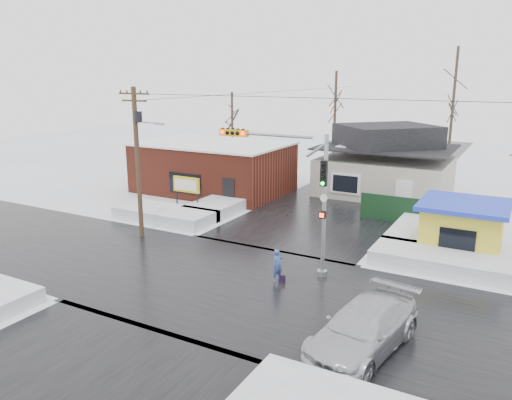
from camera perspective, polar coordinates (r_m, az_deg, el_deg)
The scene contains 20 objects.
ground at distance 24.31m, azimuth -4.06°, elevation -9.32°, with size 120.00×120.00×0.00m, color white.
road_ns at distance 24.30m, azimuth -4.06°, elevation -9.29°, with size 10.00×120.00×0.02m, color black.
road_ew at distance 24.30m, azimuth -4.06°, elevation -9.29°, with size 120.00×10.00×0.02m, color black.
snowbank_nw at distance 34.56m, azimuth -10.34°, elevation -1.63°, with size 7.00×3.00×0.80m, color white.
snowbank_ne at distance 27.47m, azimuth 20.51°, elevation -6.50°, with size 7.00×3.00×0.80m, color white.
snowbank_nside_w at distance 37.35m, azimuth -3.12°, elevation -0.23°, with size 3.00×8.00×0.80m, color white.
snowbank_nside_e at distance 32.45m, azimuth 18.40°, elevation -3.18°, with size 3.00×8.00×0.80m, color white.
traffic_signal at distance 24.28m, azimuth 4.41°, elevation 1.92°, with size 6.05×0.68×7.00m.
utility_pole at distance 30.29m, azimuth -13.32°, elevation 5.13°, with size 3.15×0.44×9.00m.
brick_building at distance 42.39m, azimuth -4.89°, elevation 3.80°, with size 12.20×8.20×4.12m.
marquee_sign at distance 36.09m, azimuth -7.96°, elevation 1.63°, with size 2.20×0.21×2.55m.
house at distance 42.50m, azimuth 14.59°, elevation 4.16°, with size 10.40×8.40×5.76m.
kiosk at distance 29.92m, azimuth 22.52°, elevation -2.87°, with size 4.60×4.60×2.88m.
fence at distance 34.29m, azimuth 18.28°, elevation -1.39°, with size 8.00×0.12×1.80m, color black.
tree_far_left at distance 47.54m, azimuth 9.09°, elevation 11.92°, with size 3.00×3.00×10.00m.
tree_far_mid at distance 47.07m, azimuth 21.86°, elevation 13.03°, with size 3.00×3.00×12.00m.
tree_far_west at distance 50.18m, azimuth -2.75°, elevation 10.37°, with size 3.00×3.00×8.00m.
pedestrian at distance 24.02m, azimuth 2.48°, elevation -7.52°, with size 0.58×0.38×1.59m, color #3950A0.
car at distance 18.79m, azimuth 12.18°, elevation -14.19°, with size 2.38×5.85×1.70m, color #B8B9BF.
shopping_bag at distance 24.14m, azimuth 3.03°, elevation -9.02°, with size 0.28×0.12×0.35m, color black.
Camera 1 is at (12.22, -18.65, 9.67)m, focal length 35.00 mm.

